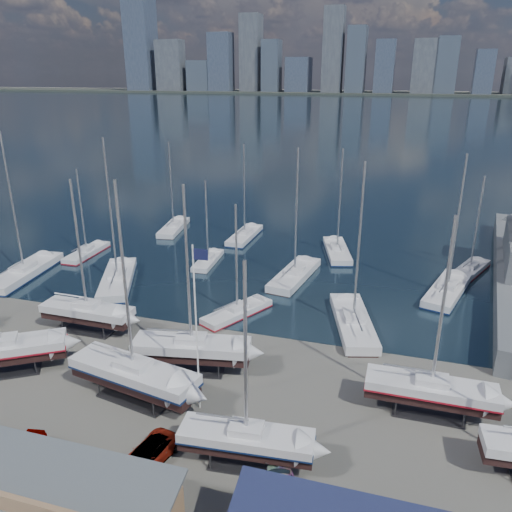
% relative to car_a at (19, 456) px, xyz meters
% --- Properties ---
extents(ground, '(1400.00, 1400.00, 0.00)m').
position_rel_car_a_xyz_m(ground, '(6.06, 10.75, -0.77)').
color(ground, '#605E59').
rests_on(ground, ground).
extents(water, '(1400.00, 600.00, 0.40)m').
position_rel_car_a_xyz_m(water, '(6.06, 320.75, -0.92)').
color(water, '#1B313E').
rests_on(water, ground).
extents(far_shore, '(1400.00, 80.00, 2.20)m').
position_rel_car_a_xyz_m(far_shore, '(6.06, 580.75, 0.33)').
color(far_shore, '#2D332D').
rests_on(far_shore, ground).
extents(skyline, '(639.14, 43.80, 107.69)m').
position_rel_car_a_xyz_m(skyline, '(-1.77, 574.51, 38.32)').
color(skyline, '#475166').
rests_on(skyline, far_shore).
extents(sailboat_cradle_1, '(10.00, 7.81, 16.26)m').
position_rel_car_a_xyz_m(sailboat_cradle_1, '(-8.76, 8.55, 1.32)').
color(sailboat_cradle_1, '#2D2D33').
rests_on(sailboat_cradle_1, ground).
extents(sailboat_cradle_2, '(9.15, 2.65, 14.98)m').
position_rel_car_a_xyz_m(sailboat_cradle_2, '(-6.21, 16.78, 1.26)').
color(sailboat_cradle_2, '#2D2D33').
rests_on(sailboat_cradle_2, ground).
extents(sailboat_cradle_3, '(11.01, 4.89, 17.11)m').
position_rel_car_a_xyz_m(sailboat_cradle_3, '(3.53, 8.49, 1.36)').
color(sailboat_cradle_3, '#2D2D33').
rests_on(sailboat_cradle_3, ground).
extents(sailboat_cradle_4, '(10.12, 4.44, 15.98)m').
position_rel_car_a_xyz_m(sailboat_cradle_4, '(6.16, 13.38, 1.31)').
color(sailboat_cradle_4, '#2D2D33').
rests_on(sailboat_cradle_4, ground).
extents(sailboat_cradle_5, '(8.80, 3.16, 14.09)m').
position_rel_car_a_xyz_m(sailboat_cradle_5, '(13.84, 4.28, 1.20)').
color(sailboat_cradle_5, '#2D2D33').
rests_on(sailboat_cradle_5, ground).
extents(sailboat_cradle_6, '(9.39, 2.68, 15.22)m').
position_rel_car_a_xyz_m(sailboat_cradle_6, '(25.18, 12.96, 1.26)').
color(sailboat_cradle_6, '#2D2D33').
rests_on(sailboat_cradle_6, ground).
extents(sailboat_moored_0, '(4.77, 12.61, 18.41)m').
position_rel_car_a_xyz_m(sailboat_moored_0, '(-21.94, 26.44, -0.45)').
color(sailboat_moored_0, black).
rests_on(sailboat_moored_0, water).
extents(sailboat_moored_1, '(2.44, 8.40, 12.51)m').
position_rel_car_a_xyz_m(sailboat_moored_1, '(-19.06, 35.23, -0.46)').
color(sailboat_moored_1, black).
rests_on(sailboat_moored_1, water).
extents(sailboat_moored_2, '(4.17, 9.97, 14.60)m').
position_rel_car_a_xyz_m(sailboat_moored_2, '(-12.53, 49.14, -0.45)').
color(sailboat_moored_2, black).
rests_on(sailboat_moored_2, water).
extents(sailboat_moored_3, '(7.99, 12.34, 17.97)m').
position_rel_car_a_xyz_m(sailboat_moored_3, '(-9.68, 27.72, -0.46)').
color(sailboat_moored_3, black).
rests_on(sailboat_moored_3, water).
extents(sailboat_moored_4, '(2.62, 7.77, 11.56)m').
position_rel_car_a_xyz_m(sailboat_moored_4, '(-1.89, 37.15, -0.44)').
color(sailboat_moored_4, black).
rests_on(sailboat_moored_4, water).
extents(sailboat_moored_5, '(3.00, 9.96, 14.81)m').
position_rel_car_a_xyz_m(sailboat_moored_5, '(-0.43, 48.44, -0.46)').
color(sailboat_moored_5, black).
rests_on(sailboat_moored_5, water).
extents(sailboat_moored_6, '(5.96, 8.44, 12.44)m').
position_rel_car_a_xyz_m(sailboat_moored_6, '(6.61, 23.94, -0.46)').
color(sailboat_moored_6, black).
rests_on(sailboat_moored_6, water).
extents(sailboat_moored_7, '(4.64, 11.32, 16.60)m').
position_rel_car_a_xyz_m(sailboat_moored_7, '(10.21, 35.19, -0.44)').
color(sailboat_moored_7, black).
rests_on(sailboat_moored_7, water).
extents(sailboat_moored_8, '(5.44, 10.57, 15.21)m').
position_rel_car_a_xyz_m(sailboat_moored_8, '(13.96, 45.46, -0.46)').
color(sailboat_moored_8, black).
rests_on(sailboat_moored_8, water).
extents(sailboat_moored_9, '(6.12, 11.81, 17.17)m').
position_rel_car_a_xyz_m(sailboat_moored_9, '(18.39, 24.86, -0.44)').
color(sailboat_moored_9, black).
rests_on(sailboat_moored_9, water).
extents(sailboat_moored_10, '(6.17, 11.55, 16.63)m').
position_rel_car_a_xyz_m(sailboat_moored_10, '(27.81, 35.69, -0.46)').
color(sailboat_moored_10, black).
rests_on(sailboat_moored_10, water).
extents(sailboat_moored_11, '(5.73, 8.84, 12.87)m').
position_rel_car_a_xyz_m(sailboat_moored_11, '(30.91, 43.32, -0.46)').
color(sailboat_moored_11, black).
rests_on(sailboat_moored_11, water).
extents(car_a, '(2.61, 4.76, 1.54)m').
position_rel_car_a_xyz_m(car_a, '(0.00, 0.00, 0.00)').
color(car_a, gray).
rests_on(car_a, ground).
extents(car_c, '(3.12, 5.07, 1.31)m').
position_rel_car_a_xyz_m(car_c, '(7.73, 2.57, -0.11)').
color(car_c, gray).
rests_on(car_c, ground).
extents(car_d, '(3.39, 5.20, 1.40)m').
position_rel_car_a_xyz_m(car_d, '(16.81, 1.62, -0.07)').
color(car_d, gray).
rests_on(car_d, ground).
extents(flagpole, '(1.14, 0.12, 13.01)m').
position_rel_car_a_xyz_m(flagpole, '(8.83, 8.80, 6.79)').
color(flagpole, white).
rests_on(flagpole, ground).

